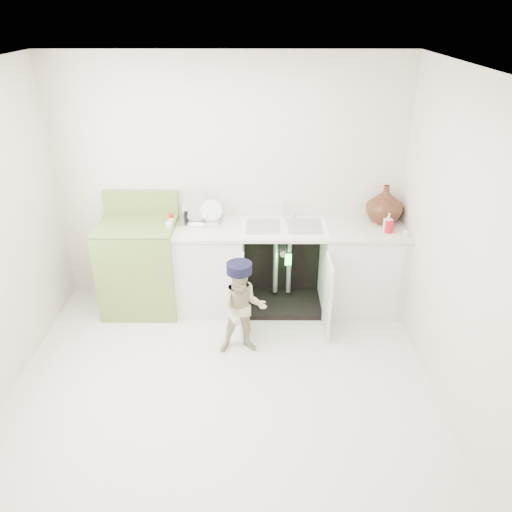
% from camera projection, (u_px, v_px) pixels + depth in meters
% --- Properties ---
extents(ground, '(3.50, 3.50, 0.00)m').
position_uv_depth(ground, '(223.00, 380.00, 4.24)').
color(ground, beige).
rests_on(ground, ground).
extents(room_shell, '(6.00, 5.50, 1.26)m').
position_uv_depth(room_shell, '(218.00, 249.00, 3.67)').
color(room_shell, beige).
rests_on(room_shell, ground).
extents(counter_run, '(2.44, 1.02, 1.28)m').
position_uv_depth(counter_run, '(288.00, 264.00, 5.10)').
color(counter_run, silver).
rests_on(counter_run, ground).
extents(avocado_stove, '(0.76, 0.65, 1.18)m').
position_uv_depth(avocado_stove, '(141.00, 265.00, 5.08)').
color(avocado_stove, olive).
rests_on(avocado_stove, ground).
extents(repair_worker, '(0.68, 0.63, 0.90)m').
position_uv_depth(repair_worker, '(243.00, 308.00, 4.41)').
color(repair_worker, tan).
rests_on(repair_worker, ground).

